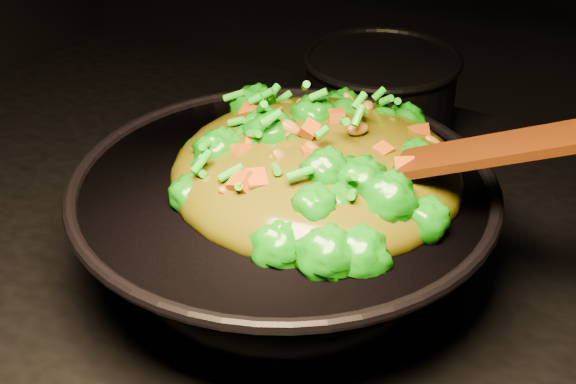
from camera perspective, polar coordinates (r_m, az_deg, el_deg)
The scene contains 4 objects.
wok at distance 0.84m, azimuth -0.32°, elevation -2.86°, with size 0.42×0.42×0.12m, color black, non-canonical shape.
stir_fry at distance 0.79m, azimuth 2.11°, elevation 4.16°, with size 0.30×0.30×0.10m, color #107808, non-canonical shape.
spatula at distance 0.75m, azimuth 10.47°, elevation 2.31°, with size 0.33×0.05×0.01m, color #351504.
back_pot at distance 1.13m, azimuth 6.54°, elevation 6.91°, with size 0.21×0.21×0.12m, color black.
Camera 1 is at (0.39, -0.64, 1.45)m, focal length 50.00 mm.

